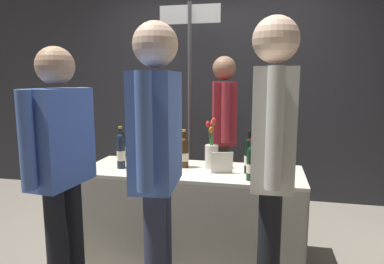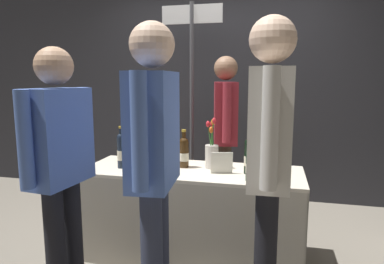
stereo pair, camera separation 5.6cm
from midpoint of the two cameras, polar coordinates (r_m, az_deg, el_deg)
ground_plane at (r=2.99m, az=-0.57°, el=-19.81°), size 12.00×12.00×0.00m
back_partition at (r=4.20m, az=4.34°, el=7.81°), size 7.61×0.12×2.72m
tasting_table at (r=2.79m, az=-0.58°, el=-10.81°), size 1.72×0.62×0.73m
featured_wine_bottle at (r=2.95m, az=-10.52°, el=-2.41°), size 0.08×0.08×0.32m
display_bottle_0 at (r=3.09m, az=-12.25°, el=-2.25°), size 0.08×0.08×0.29m
display_bottle_1 at (r=2.76m, az=-1.97°, el=-3.30°), size 0.08×0.08×0.31m
display_bottle_2 at (r=2.92m, az=-4.77°, el=-2.38°), size 0.07×0.07×0.34m
display_bottle_3 at (r=2.44m, az=9.31°, el=-5.02°), size 0.08×0.08×0.30m
display_bottle_4 at (r=2.62m, az=8.87°, el=-3.84°), size 0.07×0.07×0.33m
display_bottle_5 at (r=2.79m, az=-12.33°, el=-3.01°), size 0.07×0.07×0.34m
wine_glass_near_vendor at (r=2.56m, az=-5.76°, el=-4.91°), size 0.07×0.07×0.14m
flower_vase at (r=2.75m, az=2.69°, el=-3.44°), size 0.11×0.11×0.41m
brochure_stand at (r=2.60m, az=4.40°, el=-5.12°), size 0.17×0.07×0.17m
vendor_presenter at (r=3.34m, az=4.80°, el=1.27°), size 0.29×0.62×1.65m
taster_foreground_right at (r=1.86m, az=-6.73°, el=-3.38°), size 0.25×0.58×1.73m
taster_foreground_left at (r=1.87m, az=12.33°, el=-3.04°), size 0.24×0.56×1.75m
taster_foreground_centre at (r=2.20m, az=-21.75°, el=-4.03°), size 0.25×0.58×1.62m
booth_signpost at (r=3.64m, az=-0.81°, el=8.41°), size 0.63×0.04×2.21m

